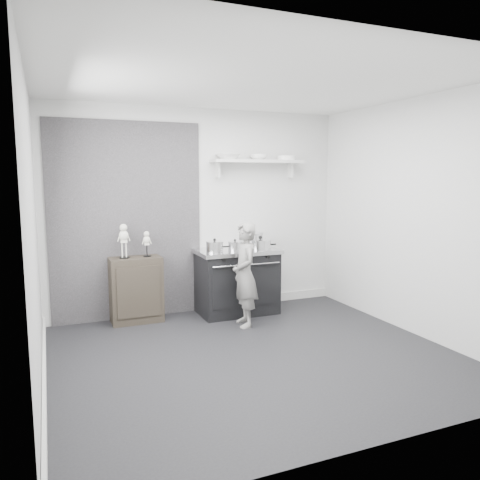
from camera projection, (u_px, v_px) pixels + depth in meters
name	position (u px, v px, depth m)	size (l,w,h in m)	color
ground	(254.00, 355.00, 4.78)	(4.00, 4.00, 0.00)	black
room_shell	(240.00, 194.00, 4.66)	(4.02, 3.62, 2.71)	silver
wall_shelf	(257.00, 162.00, 6.35)	(1.30, 0.26, 0.24)	silver
stove	(237.00, 281.00, 6.23)	(1.07, 0.67, 0.86)	black
side_cabinet	(136.00, 290.00, 5.86)	(0.63, 0.37, 0.82)	black
child	(245.00, 275.00, 5.66)	(0.46, 0.30, 1.27)	gray
pot_front_left	(215.00, 247.00, 5.92)	(0.31, 0.22, 0.18)	silver
pot_back_right	(253.00, 240.00, 6.36)	(0.36, 0.27, 0.25)	silver
pot_front_right	(260.00, 244.00, 6.12)	(0.37, 0.28, 0.19)	silver
pot_front_center	(235.00, 246.00, 6.01)	(0.27, 0.18, 0.16)	silver
skeleton_full	(124.00, 238.00, 5.72)	(0.14, 0.09, 0.49)	silver
skeleton_torso	(147.00, 242.00, 5.83)	(0.10, 0.07, 0.37)	silver
bowl_large	(228.00, 156.00, 6.17)	(0.31, 0.31, 0.08)	white
bowl_small	(259.00, 157.00, 6.34)	(0.23, 0.23, 0.07)	white
plate_stack	(286.00, 158.00, 6.50)	(0.25, 0.25, 0.06)	white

